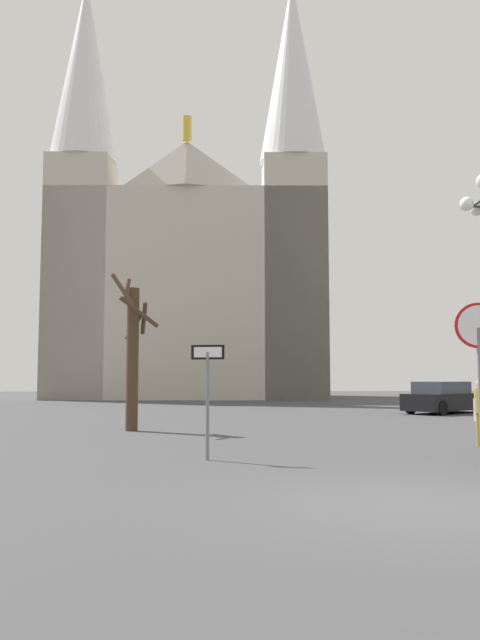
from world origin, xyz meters
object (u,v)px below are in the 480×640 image
at_px(bare_tree, 133,352).
at_px(one_way_arrow_sign, 208,384).
at_px(stop_sign, 479,350).
at_px(parked_car_near_black, 444,398).
at_px(cathedral, 190,265).

bearing_deg(bare_tree, one_way_arrow_sign, -71.79).
bearing_deg(stop_sign, bare_tree, 130.54).
xyz_separation_m(stop_sign, bare_tree, (-7.21, 8.42, 0.27)).
height_order(bare_tree, parked_car_near_black, bare_tree).
xyz_separation_m(one_way_arrow_sign, parked_car_near_black, (10.62, 15.18, -0.84)).
xyz_separation_m(stop_sign, one_way_arrow_sign, (-4.95, 1.55, -0.63)).
bearing_deg(one_way_arrow_sign, stop_sign, -17.44).
height_order(stop_sign, bare_tree, bare_tree).
height_order(one_way_arrow_sign, bare_tree, bare_tree).
bearing_deg(cathedral, bare_tree, -92.24).
bearing_deg(bare_tree, parked_car_near_black, 32.85).
distance_m(cathedral, stop_sign, 38.36).
height_order(stop_sign, parked_car_near_black, stop_sign).
bearing_deg(parked_car_near_black, one_way_arrow_sign, -124.96).
bearing_deg(parked_car_near_black, stop_sign, -108.72).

